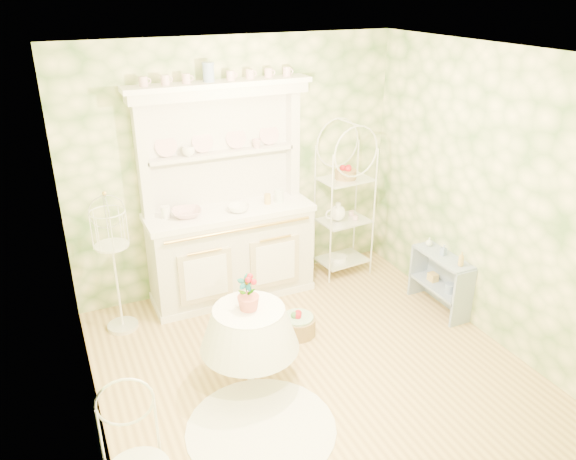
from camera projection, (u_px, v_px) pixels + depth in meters
name	position (u px, v px, depth m)	size (l,w,h in m)	color
floor	(311.00, 368.00, 5.03)	(3.60, 3.60, 0.00)	tan
ceiling	(318.00, 55.00, 3.93)	(3.60, 3.60, 0.00)	white
wall_left	(77.00, 275.00, 3.80)	(3.60, 3.60, 0.00)	#F8EEB1
wall_right	(488.00, 197.00, 5.17)	(3.60, 3.60, 0.00)	#F8EEB1
wall_back	(237.00, 168.00, 5.98)	(3.60, 3.60, 0.00)	#F8EEB1
wall_front	(468.00, 355.00, 2.99)	(3.60, 3.60, 0.00)	#F8EEB1
kitchen_dresser	(229.00, 197.00, 5.75)	(1.87, 0.61, 2.29)	white
bakers_rack	(344.00, 200.00, 6.35)	(0.56, 0.40, 1.80)	white
side_shelf	(440.00, 281.00, 5.83)	(0.27, 0.74, 0.63)	#8EA0B8
round_table	(250.00, 348.00, 4.75)	(0.60, 0.60, 0.66)	white
birdcage_stand	(115.00, 266.00, 5.33)	(0.33, 0.33, 1.39)	white
floor_basket	(298.00, 325.00, 5.47)	(0.32, 0.32, 0.21)	#9D7E4D
lace_rug	(261.00, 428.00, 4.34)	(1.17, 1.17, 0.01)	white
bowl_floral	(187.00, 216.00, 5.63)	(0.30, 0.30, 0.07)	white
bowl_white	(238.00, 211.00, 5.75)	(0.22, 0.22, 0.07)	white
cup_left	(189.00, 153.00, 5.56)	(0.13, 0.13, 0.10)	white
cup_right	(257.00, 145.00, 5.84)	(0.10, 0.10, 0.09)	white
potted_geranium	(247.00, 292.00, 4.57)	(0.15, 0.10, 0.29)	#3F7238
bottle_amber	(461.00, 260.00, 5.48)	(0.06, 0.06, 0.15)	tan
bottle_blue	(443.00, 252.00, 5.71)	(0.05, 0.05, 0.11)	#778FB7
bottle_glass	(429.00, 243.00, 5.90)	(0.07, 0.07, 0.10)	silver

